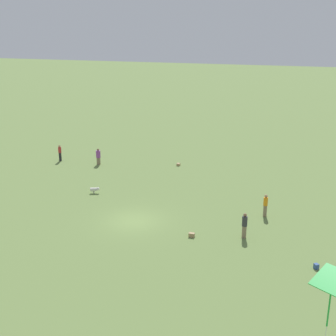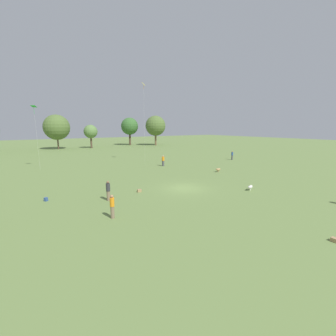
% 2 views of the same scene
% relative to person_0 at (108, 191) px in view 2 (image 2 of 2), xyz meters
% --- Properties ---
extents(ground_plane, '(240.00, 240.00, 0.00)m').
position_rel_person_0_xyz_m(ground_plane, '(8.45, -0.61, -0.94)').
color(ground_plane, olive).
extents(tree_2, '(7.48, 7.48, 10.29)m').
position_rel_person_0_xyz_m(tree_2, '(3.94, 55.15, 5.61)').
color(tree_2, brown).
rests_on(tree_2, ground_plane).
extents(tree_3, '(4.21, 4.21, 7.34)m').
position_rel_person_0_xyz_m(tree_3, '(13.33, 53.46, 4.24)').
color(tree_3, brown).
rests_on(tree_3, ground_plane).
extents(tree_4, '(6.19, 6.19, 9.99)m').
position_rel_person_0_xyz_m(tree_4, '(28.54, 57.41, 5.91)').
color(tree_4, brown).
rests_on(tree_4, ground_plane).
extents(tree_5, '(7.24, 7.24, 10.68)m').
position_rel_person_0_xyz_m(tree_5, '(36.04, 51.46, 6.09)').
color(tree_5, brown).
rests_on(tree_5, ground_plane).
extents(person_0, '(0.53, 0.53, 1.88)m').
position_rel_person_0_xyz_m(person_0, '(0.00, 0.00, 0.00)').
color(person_0, '#847056').
rests_on(person_0, ground_plane).
extents(person_1, '(0.61, 0.61, 1.85)m').
position_rel_person_0_xyz_m(person_1, '(14.26, 12.73, -0.03)').
color(person_1, '#4C4C51').
rests_on(person_1, ground_plane).
extents(person_3, '(0.47, 0.47, 1.82)m').
position_rel_person_0_xyz_m(person_3, '(-1.16, -4.15, -0.02)').
color(person_3, '#847056').
rests_on(person_3, ground_plane).
extents(person_6, '(0.49, 0.49, 1.83)m').
position_rel_person_0_xyz_m(person_6, '(30.12, 11.00, -0.02)').
color(person_6, '#4C4C51').
rests_on(person_6, ground_plane).
extents(kite_2, '(0.98, 0.97, 9.95)m').
position_rel_person_0_xyz_m(kite_2, '(-3.79, 21.21, 8.36)').
color(kite_2, green).
rests_on(kite_2, ground_plane).
extents(kite_3, '(0.85, 0.86, 14.52)m').
position_rel_person_0_xyz_m(kite_3, '(13.39, 17.72, 12.30)').
color(kite_3, yellow).
rests_on(kite_3, ground_plane).
extents(dog_0, '(0.85, 0.52, 0.55)m').
position_rel_person_0_xyz_m(dog_0, '(13.77, -5.26, -0.59)').
color(dog_0, silver).
rests_on(dog_0, ground_plane).
extents(dog_1, '(0.78, 0.37, 0.57)m').
position_rel_person_0_xyz_m(dog_1, '(18.30, 3.71, -0.57)').
color(dog_1, tan).
rests_on(dog_1, ground_plane).
extents(picnic_bag_0, '(0.35, 0.39, 0.24)m').
position_rel_person_0_xyz_m(picnic_bag_0, '(8.56, -14.96, -0.82)').
color(picnic_bag_0, '#A58459').
rests_on(picnic_bag_0, ground_plane).
extents(picnic_bag_1, '(0.36, 0.37, 0.33)m').
position_rel_person_0_xyz_m(picnic_bag_1, '(-4.85, 3.10, -0.78)').
color(picnic_bag_1, '#33518C').
rests_on(picnic_bag_1, ground_plane).
extents(picnic_bag_2, '(0.42, 0.27, 0.30)m').
position_rel_person_0_xyz_m(picnic_bag_2, '(3.61, 0.86, -0.79)').
color(picnic_bag_2, '#A58459').
rests_on(picnic_bag_2, ground_plane).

